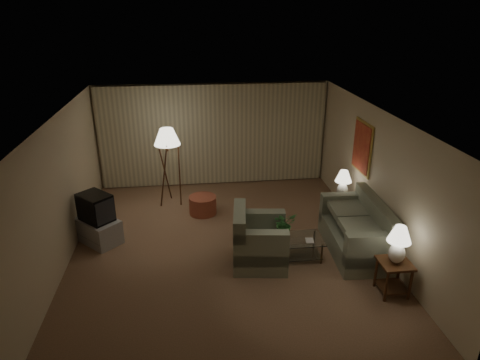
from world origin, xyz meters
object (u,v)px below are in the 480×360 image
Objects in this scene: side_table_near at (394,272)px; ottoman at (203,205)px; coffee_table at (291,245)px; armchair at (260,242)px; table_lamp_near at (399,241)px; tv_cabinet at (99,231)px; floor_lamp at (169,165)px; sofa at (355,232)px; vase at (284,236)px; table_lamp_far at (343,181)px; crt_tv at (95,207)px; side_table_far at (341,205)px.

ottoman is at bearing 132.05° from side_table_near.
armchair is at bearing -172.78° from coffee_table.
tv_cabinet is (-5.20, 2.33, -0.74)m from table_lamp_near.
floor_lamp is 1.26m from ottoman.
armchair is at bearing -65.98° from ottoman.
armchair reaches higher than side_table_near.
coffee_table is at bearing 29.12° from tv_cabinet.
table_lamp_near is at bearing -112.20° from armchair.
armchair is 3.38m from floor_lamp.
sofa is 1.45m from vase.
table_lamp_far is (0.00, 2.60, -0.03)m from table_lamp_near.
armchair reaches higher than vase.
side_table_near is 2.03m from vase.
side_table_near is at bearing -90.00° from table_lamp_far.
coffee_table is 1.90× the size of ottoman.
table_lamp_far reaches higher than armchair.
vase is at bearing -73.03° from armchair.
vase reaches higher than tv_cabinet.
coffee_table is 1.52× the size of crt_tv.
ottoman is (-3.04, 3.37, -0.20)m from side_table_near.
side_table_far reaches higher than coffee_table.
side_table_far is 0.97× the size of table_lamp_far.
ottoman is (-0.98, 2.20, -0.22)m from armchair.
coffee_table is (-1.44, -1.35, -0.11)m from side_table_far.
sofa is at bearing 3.96° from vase.
floor_lamp reaches higher than side_table_far.
sofa is 1.47m from table_lamp_near.
side_table_near reaches higher than tv_cabinet.
armchair reaches higher than tv_cabinet.
armchair is at bearing 150.35° from table_lamp_near.
vase is at bearing 141.89° from table_lamp_near.
ottoman is at bearing -122.15° from sofa.
vase is (-1.59, 1.25, 0.08)m from side_table_near.
table_lamp_near reaches higher than ottoman.
floor_lamp is (-3.79, 1.42, 0.60)m from side_table_far.
ottoman is at bearing 126.97° from coffee_table.
table_lamp_near reaches higher than armchair.
side_table_far is at bearing 175.96° from sofa.
crt_tv reaches higher than sofa.
sofa is at bearing 34.20° from tv_cabinet.
side_table_near is 0.76× the size of crt_tv.
sofa is 1.95× the size of tv_cabinet.
sofa is 1.26m from side_table_far.
armchair is 2.14× the size of side_table_far.
coffee_table is 0.26m from vase.
ottoman is (-3.04, 0.77, -0.76)m from table_lamp_far.
side_table_near is at bearing 21.05° from tv_cabinet.
sofa is 5.15m from tv_cabinet.
side_table_near is 5.70m from tv_cabinet.
table_lamp_far is at bearing 175.96° from sofa.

